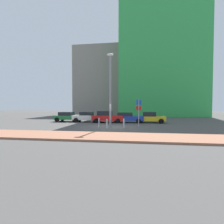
{
  "coord_description": "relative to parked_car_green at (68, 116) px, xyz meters",
  "views": [
    {
      "loc": [
        2.73,
        -18.19,
        2.33
      ],
      "look_at": [
        -0.39,
        3.49,
        1.52
      ],
      "focal_mm": 27.25,
      "sensor_mm": 36.0,
      "label": 1
    }
  ],
  "objects": [
    {
      "name": "parked_car_blue",
      "position": [
        8.79,
        -0.4,
        -0.01
      ],
      "size": [
        4.34,
        1.97,
        1.38
      ],
      "color": "#1E389E",
      "rests_on": "ground"
    },
    {
      "name": "street_lamp",
      "position": [
        7.31,
        -6.03,
        3.82
      ],
      "size": [
        0.7,
        0.36,
        7.84
      ],
      "color": "gray",
      "rests_on": "ground"
    },
    {
      "name": "parked_car_yellow",
      "position": [
        11.93,
        -0.29,
        0.01
      ],
      "size": [
        3.98,
        2.09,
        1.47
      ],
      "color": "gold",
      "rests_on": "ground"
    },
    {
      "name": "parked_car_white",
      "position": [
        3.05,
        -0.3,
        0.0
      ],
      "size": [
        4.11,
        1.99,
        1.42
      ],
      "color": "white",
      "rests_on": "ground"
    },
    {
      "name": "parking_sign_post",
      "position": [
        10.31,
        -4.88,
        1.16
      ],
      "size": [
        0.6,
        0.12,
        3.01
      ],
      "color": "gray",
      "rests_on": "ground"
    },
    {
      "name": "traffic_bollard_near",
      "position": [
        7.07,
        -6.82,
        -0.25
      ],
      "size": [
        0.17,
        0.17,
        0.97
      ],
      "primitive_type": "cylinder",
      "color": "#B7B7BC",
      "rests_on": "ground"
    },
    {
      "name": "ground_plane",
      "position": [
        7.33,
        -5.69,
        -0.74
      ],
      "size": [
        120.0,
        120.0,
        0.0
      ],
      "primitive_type": "plane",
      "color": "#4C4947"
    },
    {
      "name": "parking_meter",
      "position": [
        4.66,
        -3.81,
        0.17
      ],
      "size": [
        0.18,
        0.14,
        1.4
      ],
      "color": "#4C4C51",
      "rests_on": "ground"
    },
    {
      "name": "building_under_construction",
      "position": [
        0.76,
        25.9,
        8.35
      ],
      "size": [
        14.86,
        13.96,
        18.18
      ],
      "primitive_type": "cube",
      "color": "gray",
      "rests_on": "ground"
    },
    {
      "name": "traffic_bollard_far",
      "position": [
        6.09,
        -6.14,
        -0.21
      ],
      "size": [
        0.13,
        0.13,
        1.04
      ],
      "primitive_type": "cylinder",
      "color": "#B7B7BC",
      "rests_on": "ground"
    },
    {
      "name": "building_colorful_midrise",
      "position": [
        15.58,
        20.11,
        11.82
      ],
      "size": [
        18.65,
        15.94,
        25.11
      ],
      "primitive_type": "cube",
      "color": "green",
      "rests_on": "ground"
    },
    {
      "name": "sidewalk_brick",
      "position": [
        7.33,
        -11.66,
        -0.67
      ],
      "size": [
        40.0,
        3.38,
        0.14
      ],
      "primitive_type": "cube",
      "color": "#9E664C",
      "rests_on": "ground"
    },
    {
      "name": "traffic_bollard_mid",
      "position": [
        8.76,
        -6.12,
        -0.25
      ],
      "size": [
        0.17,
        0.17,
        0.98
      ],
      "primitive_type": "cylinder",
      "color": "#B7B7BC",
      "rests_on": "ground"
    },
    {
      "name": "parked_car_green",
      "position": [
        0.0,
        0.0,
        0.0
      ],
      "size": [
        3.93,
        2.05,
        1.41
      ],
      "color": "#237238",
      "rests_on": "ground"
    },
    {
      "name": "parked_car_red",
      "position": [
        6.04,
        -0.73,
        0.07
      ],
      "size": [
        4.34,
        1.99,
        1.59
      ],
      "color": "red",
      "rests_on": "ground"
    }
  ]
}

